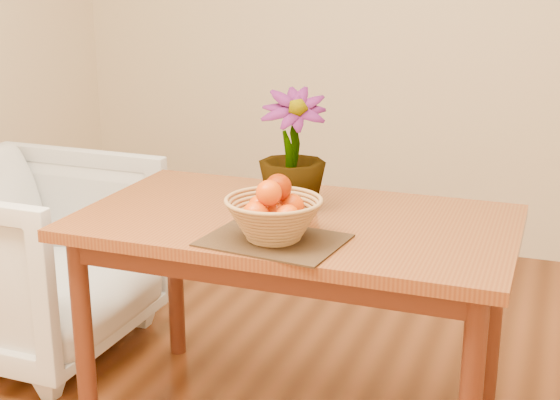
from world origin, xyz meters
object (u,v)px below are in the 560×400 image
(table, at_px, (295,242))
(wicker_basket, at_px, (274,220))
(potted_plant, at_px, (292,150))
(armchair, at_px, (30,248))

(table, bearing_deg, wicker_basket, -85.90)
(wicker_basket, height_order, potted_plant, potted_plant)
(wicker_basket, bearing_deg, armchair, 161.35)
(potted_plant, bearing_deg, wicker_basket, -100.52)
(wicker_basket, xyz_separation_m, armchair, (-1.21, 0.41, -0.38))
(potted_plant, relative_size, armchair, 0.46)
(table, distance_m, wicker_basket, 0.29)
(potted_plant, distance_m, armchair, 1.26)
(armchair, bearing_deg, table, -96.76)
(wicker_basket, xyz_separation_m, potted_plant, (-0.06, 0.33, 0.13))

